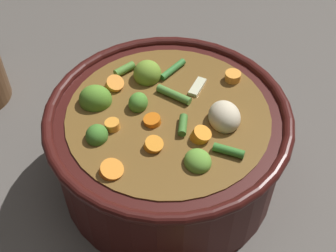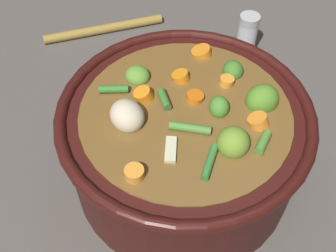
{
  "view_description": "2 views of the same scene",
  "coord_description": "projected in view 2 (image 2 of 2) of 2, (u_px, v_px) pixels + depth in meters",
  "views": [
    {
      "loc": [
        -0.03,
        0.4,
        0.55
      ],
      "look_at": [
        -0.0,
        0.02,
        0.12
      ],
      "focal_mm": 48.4,
      "sensor_mm": 36.0,
      "label": 1
    },
    {
      "loc": [
        -0.12,
        -0.31,
        0.5
      ],
      "look_at": [
        -0.02,
        0.01,
        0.1
      ],
      "focal_mm": 43.82,
      "sensor_mm": 36.0,
      "label": 2
    }
  ],
  "objects": [
    {
      "name": "cooking_pot",
      "position": [
        184.0,
        140.0,
        0.55
      ],
      "size": [
        0.32,
        0.32,
        0.16
      ],
      "color": "#38110F",
      "rests_on": "ground_plane"
    },
    {
      "name": "ground_plane",
      "position": [
        182.0,
        170.0,
        0.6
      ],
      "size": [
        1.1,
        1.1,
        0.0
      ],
      "primitive_type": "plane",
      "color": "#514C47"
    },
    {
      "name": "salt_shaker",
      "position": [
        247.0,
        35.0,
        0.74
      ],
      "size": [
        0.04,
        0.04,
        0.08
      ],
      "color": "silver",
      "rests_on": "ground_plane"
    },
    {
      "name": "wooden_spoon",
      "position": [
        111.0,
        48.0,
        0.77
      ],
      "size": [
        0.23,
        0.17,
        0.02
      ],
      "color": "olive",
      "rests_on": "ground_plane"
    }
  ]
}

